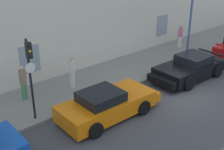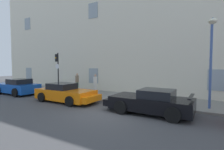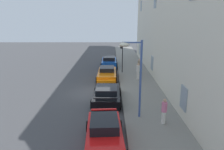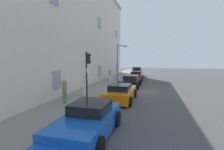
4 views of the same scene
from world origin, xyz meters
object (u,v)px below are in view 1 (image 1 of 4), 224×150
at_px(sportscar_white_middle, 188,68).
at_px(pedestrian_strolling, 23,82).
at_px(sportscar_yellow_flank, 110,103).
at_px(traffic_light, 30,67).
at_px(street_lamp, 198,4).
at_px(pedestrian_admiring, 180,36).
at_px(pedestrian_bystander, 72,72).

height_order(sportscar_white_middle, pedestrian_strolling, pedestrian_strolling).
bearing_deg(sportscar_yellow_flank, pedestrian_strolling, 122.08).
distance_m(sportscar_white_middle, traffic_light, 9.15).
relative_size(street_lamp, pedestrian_admiring, 3.09).
xyz_separation_m(traffic_light, street_lamp, (11.75, 0.16, 1.05)).
height_order(pedestrian_admiring, pedestrian_bystander, pedestrian_bystander).
relative_size(traffic_light, street_lamp, 0.72).
distance_m(pedestrian_strolling, pedestrian_bystander, 2.55).
bearing_deg(traffic_light, pedestrian_strolling, 76.61).
distance_m(sportscar_yellow_flank, sportscar_white_middle, 5.99).
xyz_separation_m(street_lamp, pedestrian_bystander, (-8.76, 1.41, -2.63)).
height_order(traffic_light, pedestrian_bystander, traffic_light).
height_order(sportscar_yellow_flank, traffic_light, traffic_light).
bearing_deg(pedestrian_strolling, street_lamp, -9.33).
bearing_deg(pedestrian_bystander, pedestrian_strolling, 169.98).
bearing_deg(sportscar_yellow_flank, traffic_light, 148.93).
relative_size(traffic_light, pedestrian_admiring, 2.23).
distance_m(sportscar_yellow_flank, traffic_light, 3.84).
bearing_deg(street_lamp, pedestrian_strolling, 170.67).
relative_size(pedestrian_strolling, pedestrian_bystander, 1.01).
bearing_deg(sportscar_white_middle, street_lamp, 30.32).
height_order(sportscar_white_middle, street_lamp, street_lamp).
relative_size(traffic_light, pedestrian_bystander, 2.10).
xyz_separation_m(sportscar_yellow_flank, street_lamp, (8.95, 1.85, 3.06)).
xyz_separation_m(sportscar_white_middle, traffic_light, (-8.79, 1.57, 1.99)).
bearing_deg(sportscar_yellow_flank, street_lamp, 11.67).
distance_m(traffic_light, pedestrian_strolling, 2.60).
bearing_deg(pedestrian_strolling, pedestrian_bystander, -10.02).
distance_m(traffic_light, pedestrian_admiring, 12.96).
distance_m(pedestrian_admiring, pedestrian_strolling, 12.23).
bearing_deg(street_lamp, sportscar_white_middle, -149.68).
relative_size(sportscar_yellow_flank, pedestrian_bystander, 2.83).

